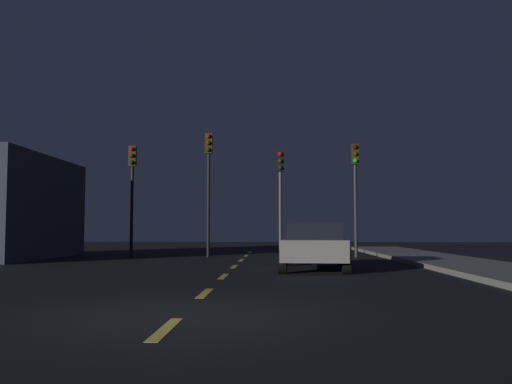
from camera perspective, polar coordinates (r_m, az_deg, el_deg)
name	(u,v)px	position (r m, az deg, el deg)	size (l,w,h in m)	color
ground_plane	(226,274)	(15.05, -3.16, -8.51)	(80.00, 80.00, 0.00)	black
sidewalk_curb_right	(507,272)	(16.21, 24.55, -7.57)	(3.00, 40.00, 0.15)	gray
lane_stripe_nearest	(165,329)	(6.98, -9.35, -13.79)	(0.16, 1.60, 0.01)	#EACC4C
lane_stripe_second	(205,293)	(10.70, -5.30, -10.36)	(0.16, 1.60, 0.01)	#EACC4C
lane_stripe_third	(224,276)	(14.46, -3.38, -8.68)	(0.16, 1.60, 0.01)	#EACC4C
lane_stripe_fourth	(234,266)	(18.23, -2.26, -7.69)	(0.16, 1.60, 0.01)	#EACC4C
lane_stripe_fifth	(241,260)	(22.02, -1.53, -7.05)	(0.16, 1.60, 0.01)	#EACC4C
lane_stripe_sixth	(246,256)	(25.81, -1.01, -6.59)	(0.16, 1.60, 0.01)	#EACC4C
lane_stripe_seventh	(250,252)	(29.60, -0.63, -6.24)	(0.16, 1.60, 0.01)	#EACC4C
traffic_signal_far_left	(132,179)	(25.17, -12.68, 1.32)	(0.32, 0.38, 4.94)	black
traffic_signal_center_left	(209,171)	(24.56, -4.93, 2.19)	(0.32, 0.38, 5.49)	black
traffic_signal_center_right	(280,182)	(24.34, 2.52, 1.00)	(0.32, 0.38, 4.68)	#4C4C51
traffic_signal_far_right	(355,178)	(24.61, 10.22, 1.46)	(0.32, 0.38, 4.98)	#2D2D30
car_stopped_ahead	(314,246)	(16.95, 6.05, -5.53)	(2.23, 4.64, 1.38)	gray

